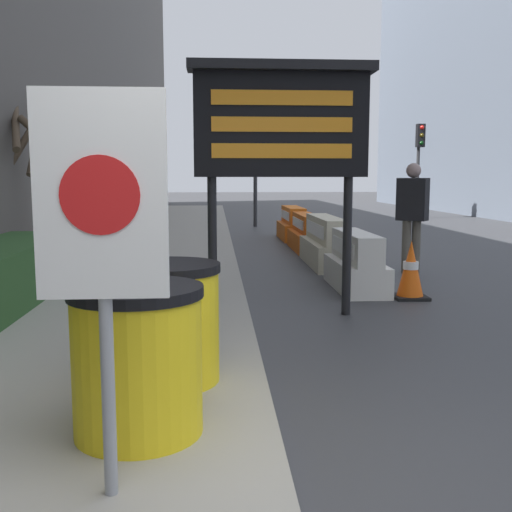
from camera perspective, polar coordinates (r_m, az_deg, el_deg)
bare_tree at (r=9.81m, az=-18.98°, el=7.08°), size 1.38×1.50×2.79m
barrel_drum_foreground at (r=3.40m, az=-11.22°, el=-9.67°), size 0.74×0.74×0.83m
barrel_drum_middle at (r=4.21m, az=-8.40°, el=-6.26°), size 0.74×0.74×0.83m
warning_sign at (r=2.60m, az=-14.46°, el=2.80°), size 0.55×0.08×1.78m
message_board at (r=6.60m, az=2.40°, el=12.32°), size 2.00×0.36×2.75m
jersey_barrier_white at (r=8.39m, az=9.49°, el=-0.77°), size 0.59×1.67×0.79m
jersey_barrier_cream at (r=10.59m, az=6.67°, el=1.14°), size 0.63×2.14×0.86m
jersey_barrier_orange_far at (r=12.82m, az=4.83°, el=2.09°), size 0.60×1.92×0.77m
jersey_barrier_orange_near at (r=14.99m, az=3.56°, el=2.96°), size 0.65×1.91×0.81m
traffic_cone_near at (r=7.88m, az=14.51°, el=-1.32°), size 0.42×0.42×0.75m
traffic_light_near_curb at (r=18.78m, az=-0.04°, el=11.77°), size 0.28×0.45×4.06m
traffic_light_far_side at (r=23.30m, az=15.30°, el=9.70°), size 0.28×0.45×3.49m
pedestrian_worker at (r=9.92m, az=14.67°, el=4.38°), size 0.54×0.49×1.77m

